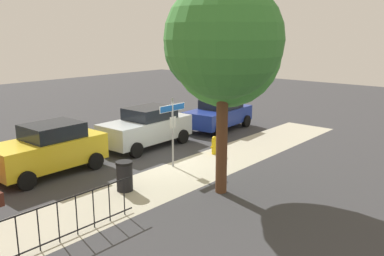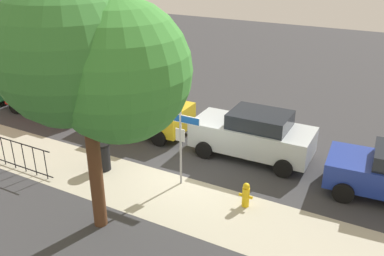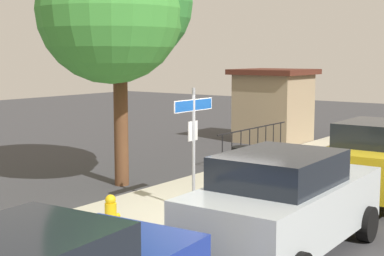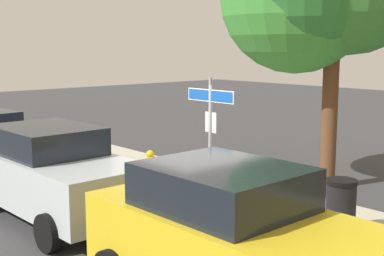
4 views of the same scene
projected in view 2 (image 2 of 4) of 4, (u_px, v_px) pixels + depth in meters
name	position (u px, v px, depth m)	size (l,w,h in m)	color
ground_plane	(190.00, 178.00, 13.85)	(60.00, 60.00, 0.00)	#38383A
sidewalk_strip	(117.00, 181.00, 13.69)	(24.00, 2.60, 0.00)	#B4AF98
street_sign	(180.00, 133.00, 12.84)	(1.32, 0.07, 2.65)	#9EA0A5
shade_tree	(98.00, 61.00, 9.83)	(4.48, 4.09, 6.55)	brown
car_silver	(253.00, 134.00, 14.91)	(4.33, 2.09, 1.76)	silver
car_yellow	(143.00, 110.00, 17.03)	(4.03, 2.07, 1.82)	gold
car_red	(51.00, 93.00, 18.86)	(4.26, 2.01, 1.92)	red
iron_fence	(8.00, 152.00, 14.38)	(4.12, 0.04, 1.07)	black
fire_hydrant	(246.00, 195.00, 12.23)	(0.42, 0.22, 0.78)	yellow
trash_bin	(102.00, 156.00, 14.21)	(0.55, 0.55, 0.98)	black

